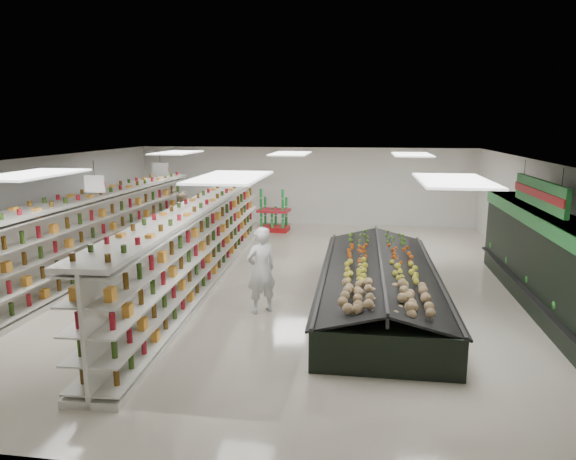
% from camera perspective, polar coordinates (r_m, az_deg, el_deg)
% --- Properties ---
extents(floor, '(16.00, 16.00, 0.00)m').
position_cam_1_polar(floor, '(14.07, -2.03, -5.39)').
color(floor, beige).
rests_on(floor, ground).
extents(ceiling, '(14.00, 16.00, 0.02)m').
position_cam_1_polar(ceiling, '(13.49, -2.12, 7.72)').
color(ceiling, white).
rests_on(ceiling, wall_back).
extents(wall_back, '(14.00, 0.02, 3.20)m').
position_cam_1_polar(wall_back, '(21.52, 1.74, 4.91)').
color(wall_back, white).
rests_on(wall_back, floor).
extents(wall_front, '(14.00, 0.02, 3.20)m').
position_cam_1_polar(wall_front, '(6.30, -15.48, -12.41)').
color(wall_front, white).
rests_on(wall_front, floor).
extents(wall_left, '(0.02, 16.00, 3.20)m').
position_cam_1_polar(wall_left, '(16.44, -26.85, 1.56)').
color(wall_left, white).
rests_on(wall_left, floor).
extents(wall_right, '(0.02, 16.00, 3.20)m').
position_cam_1_polar(wall_right, '(14.23, 26.87, 0.17)').
color(wall_right, white).
rests_on(wall_right, floor).
extents(produce_wall_case, '(0.93, 8.00, 2.20)m').
position_cam_1_polar(produce_wall_case, '(12.77, 26.82, -2.67)').
color(produce_wall_case, black).
rests_on(produce_wall_case, floor).
extents(aisle_sign_near, '(0.52, 0.06, 0.75)m').
position_cam_1_polar(aisle_sign_near, '(12.92, -20.67, 4.81)').
color(aisle_sign_near, white).
rests_on(aisle_sign_near, ceiling).
extents(aisle_sign_far, '(0.52, 0.06, 0.75)m').
position_cam_1_polar(aisle_sign_far, '(16.51, -14.00, 6.55)').
color(aisle_sign_far, white).
rests_on(aisle_sign_far, ceiling).
extents(hortifruti_banner, '(0.12, 3.20, 0.95)m').
position_cam_1_polar(hortifruti_banner, '(12.43, 26.16, 3.66)').
color(hortifruti_banner, '#217C30').
rests_on(hortifruti_banner, ceiling).
extents(gondola_left, '(1.32, 12.96, 2.24)m').
position_cam_1_polar(gondola_left, '(14.84, -21.72, -1.22)').
color(gondola_left, silver).
rests_on(gondola_left, floor).
extents(gondola_center, '(1.40, 12.47, 2.16)m').
position_cam_1_polar(gondola_center, '(13.59, -9.66, -1.85)').
color(gondola_center, silver).
rests_on(gondola_center, floor).
extents(produce_island, '(2.75, 7.51, 1.12)m').
position_cam_1_polar(produce_island, '(12.26, 10.09, -5.68)').
color(produce_island, black).
rests_on(produce_island, floor).
extents(soda_endcap, '(1.27, 0.92, 1.54)m').
position_cam_1_polar(soda_endcap, '(20.12, -1.59, 1.99)').
color(soda_endcap, '#AA1317').
rests_on(soda_endcap, floor).
extents(shopper_main, '(0.85, 0.81, 1.95)m').
position_cam_1_polar(shopper_main, '(11.35, -3.02, -4.47)').
color(shopper_main, silver).
rests_on(shopper_main, floor).
extents(shopper_background, '(0.72, 0.96, 1.75)m').
position_cam_1_polar(shopper_background, '(18.85, -11.54, 1.49)').
color(shopper_background, '#9B885F').
rests_on(shopper_background, floor).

